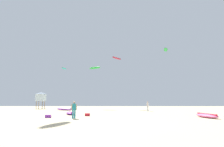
% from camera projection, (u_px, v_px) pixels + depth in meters
% --- Properties ---
extents(ground_plane, '(120.00, 120.00, 0.00)m').
position_uv_depth(ground_plane, '(110.00, 123.00, 14.69)').
color(ground_plane, beige).
extents(person_foreground, '(0.54, 0.39, 1.72)m').
position_uv_depth(person_foreground, '(74.00, 108.00, 18.69)').
color(person_foreground, teal).
rests_on(person_foreground, ground).
extents(person_midground, '(0.40, 0.50, 1.77)m').
position_uv_depth(person_midground, '(148.00, 105.00, 33.68)').
color(person_midground, silver).
rests_on(person_midground, ground).
extents(kite_grounded_near, '(4.01, 2.68, 0.47)m').
position_uv_depth(kite_grounded_near, '(65.00, 109.00, 37.07)').
color(kite_grounded_near, purple).
rests_on(kite_grounded_near, ground).
extents(kite_grounded_mid, '(1.36, 3.91, 0.46)m').
position_uv_depth(kite_grounded_mid, '(207.00, 116.00, 19.62)').
color(kite_grounded_mid, '#E5598C').
rests_on(kite_grounded_mid, ground).
extents(kite_grounded_far, '(2.00, 3.61, 0.42)m').
position_uv_depth(kite_grounded_far, '(70.00, 113.00, 24.67)').
color(kite_grounded_far, purple).
rests_on(kite_grounded_far, ground).
extents(lifeguard_tower, '(2.30, 2.30, 4.15)m').
position_uv_depth(lifeguard_tower, '(41.00, 96.00, 46.46)').
color(lifeguard_tower, '#8C704C').
rests_on(lifeguard_tower, ground).
extents(cooler_box, '(0.56, 0.36, 0.32)m').
position_uv_depth(cooler_box, '(48.00, 116.00, 19.44)').
color(cooler_box, purple).
rests_on(cooler_box, ground).
extents(gear_bag, '(0.56, 0.36, 0.32)m').
position_uv_depth(gear_bag, '(87.00, 115.00, 21.91)').
color(gear_bag, red).
rests_on(gear_bag, ground).
extents(kite_aloft_1, '(1.45, 2.31, 0.40)m').
position_uv_depth(kite_aloft_1, '(166.00, 50.00, 31.33)').
color(kite_aloft_1, green).
extents(kite_aloft_2, '(3.09, 3.34, 0.73)m').
position_uv_depth(kite_aloft_2, '(117.00, 58.00, 49.55)').
color(kite_aloft_2, red).
extents(kite_aloft_3, '(1.22, 2.68, 0.33)m').
position_uv_depth(kite_aloft_3, '(64.00, 68.00, 48.43)').
color(kite_aloft_3, '#19B29E').
extents(kite_aloft_4, '(3.67, 3.10, 0.66)m').
position_uv_depth(kite_aloft_4, '(95.00, 68.00, 47.96)').
color(kite_aloft_4, green).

